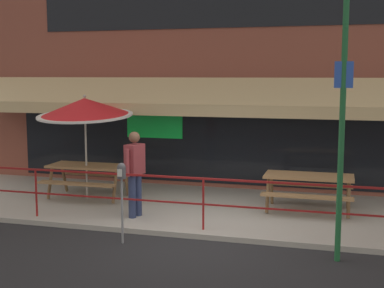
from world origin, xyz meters
The scene contains 10 objects.
ground_plane centered at (0.00, 0.00, 0.00)m, with size 120.00×120.00×0.00m, color #232326.
patio_deck centered at (0.00, 2.00, 0.05)m, with size 15.00×4.00×0.10m, color #ADA89E.
restaurant_building centered at (0.00, 4.22, 3.38)m, with size 15.00×1.60×6.79m.
patio_railing centered at (0.00, 0.30, 0.80)m, with size 13.84×0.04×0.97m.
picnic_table_left centered at (-3.19, 2.06, 0.71)m, with size 1.80×1.42×0.76m.
picnic_table_centre centered at (1.77, 2.17, 0.71)m, with size 1.80×1.42×0.76m.
patio_umbrella_left centered at (-3.19, 1.98, 2.18)m, with size 2.14×2.14×2.38m.
pedestrian_walking centered at (-1.54, 0.81, 1.06)m, with size 0.33×0.61×1.71m.
parking_meter_far centered at (-1.24, -0.55, 1.15)m, with size 0.15×0.16×1.42m.
street_sign_pole centered at (2.39, -0.45, 2.09)m, with size 0.28×0.09×4.06m.
Camera 1 is at (2.38, -8.91, 2.93)m, focal length 50.00 mm.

